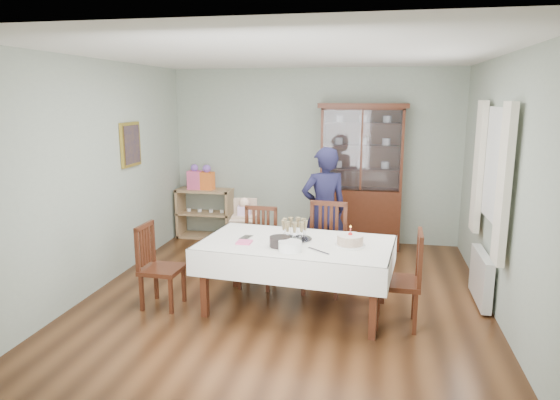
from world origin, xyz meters
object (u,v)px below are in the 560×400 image
(dining_table, at_px, (296,276))
(woman, at_px, (324,210))
(chair_far_right, at_px, (324,266))
(gift_bag_orange, at_px, (207,179))
(china_cabinet, at_px, (361,174))
(gift_bag_pink, at_px, (195,178))
(chair_end_left, at_px, (161,282))
(high_chair, at_px, (245,240))
(sideboard, at_px, (205,213))
(chair_far_left, at_px, (258,263))
(champagne_tray, at_px, (294,234))
(birthday_cake, at_px, (350,240))
(chair_end_right, at_px, (398,298))

(dining_table, bearing_deg, woman, 82.90)
(dining_table, relative_size, chair_far_right, 2.02)
(chair_far_right, bearing_deg, gift_bag_orange, 144.28)
(china_cabinet, height_order, gift_bag_pink, china_cabinet)
(chair_end_left, height_order, high_chair, high_chair)
(sideboard, bearing_deg, gift_bag_orange, -19.38)
(china_cabinet, bearing_deg, chair_far_left, -121.35)
(champagne_tray, xyz_separation_m, birthday_cake, (0.60, -0.09, -0.02))
(woman, relative_size, birthday_cake, 5.29)
(birthday_cake, bearing_deg, woman, 107.43)
(chair_end_left, height_order, woman, woman)
(sideboard, height_order, woman, woman)
(sideboard, bearing_deg, chair_end_left, -80.57)
(champagne_tray, height_order, birthday_cake, champagne_tray)
(chair_end_left, bearing_deg, china_cabinet, -35.12)
(gift_bag_orange, bearing_deg, high_chair, -53.31)
(china_cabinet, xyz_separation_m, gift_bag_orange, (-2.44, 0.00, -0.14))
(birthday_cake, bearing_deg, champagne_tray, 171.53)
(chair_far_right, xyz_separation_m, high_chair, (-1.14, 0.65, 0.06))
(china_cabinet, distance_m, birthday_cake, 2.58)
(chair_far_left, height_order, gift_bag_orange, gift_bag_orange)
(chair_end_right, xyz_separation_m, woman, (-0.91, 1.44, 0.53))
(chair_end_right, height_order, woman, woman)
(chair_end_right, bearing_deg, chair_end_left, -87.67)
(sideboard, height_order, high_chair, high_chair)
(birthday_cake, height_order, gift_bag_orange, gift_bag_orange)
(chair_end_right, bearing_deg, gift_bag_orange, -130.69)
(chair_far_right, height_order, birthday_cake, chair_far_right)
(gift_bag_pink, relative_size, gift_bag_orange, 1.01)
(china_cabinet, xyz_separation_m, chair_end_right, (0.49, -2.70, -0.83))
(chair_far_right, bearing_deg, chair_end_right, -35.83)
(chair_far_right, height_order, gift_bag_orange, gift_bag_orange)
(chair_far_left, xyz_separation_m, champagne_tray, (0.54, -0.57, 0.55))
(chair_far_right, xyz_separation_m, gift_bag_orange, (-2.10, 1.94, 0.67))
(gift_bag_orange, bearing_deg, chair_end_right, -42.70)
(birthday_cake, height_order, gift_bag_pink, gift_bag_pink)
(chair_end_right, bearing_deg, woman, -145.67)
(gift_bag_orange, bearing_deg, chair_far_right, -42.66)
(dining_table, bearing_deg, sideboard, 127.02)
(china_cabinet, xyz_separation_m, champagne_tray, (-0.61, -2.47, -0.29))
(dining_table, bearing_deg, birthday_cake, -3.37)
(woman, bearing_deg, chair_far_right, 73.27)
(china_cabinet, bearing_deg, chair_end_right, -79.79)
(chair_end_right, bearing_deg, chair_far_right, -130.78)
(sideboard, relative_size, woman, 0.55)
(gift_bag_orange, bearing_deg, sideboard, 160.62)
(sideboard, distance_m, chair_end_left, 2.78)
(chair_far_left, relative_size, high_chair, 0.99)
(sideboard, xyz_separation_m, high_chair, (1.02, -1.31, -0.03))
(champagne_tray, bearing_deg, sideboard, 127.15)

